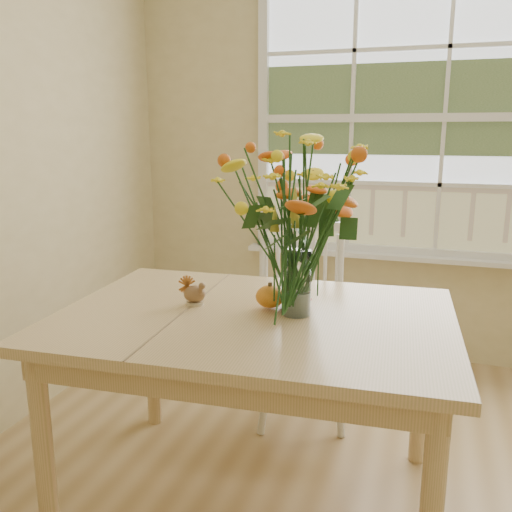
% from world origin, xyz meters
% --- Properties ---
extents(wall_back, '(4.00, 0.02, 2.70)m').
position_xyz_m(wall_back, '(0.00, 2.25, 1.35)').
color(wall_back, '#CFBE84').
rests_on(wall_back, floor).
extents(window, '(2.42, 0.12, 1.74)m').
position_xyz_m(window, '(0.00, 2.21, 1.53)').
color(window, silver).
rests_on(window, wall_back).
extents(dining_table, '(1.54, 1.14, 0.79)m').
position_xyz_m(dining_table, '(-0.65, 0.56, 0.70)').
color(dining_table, tan).
rests_on(dining_table, floor).
extents(windsor_chair, '(0.56, 0.55, 0.99)m').
position_xyz_m(windsor_chair, '(-0.64, 1.32, 0.55)').
color(windsor_chair, white).
rests_on(windsor_chair, floor).
extents(flower_vase, '(0.51, 0.51, 0.61)m').
position_xyz_m(flower_vase, '(-0.50, 0.60, 1.16)').
color(flower_vase, white).
rests_on(flower_vase, dining_table).
extents(pumpkin, '(0.11, 0.11, 0.09)m').
position_xyz_m(pumpkin, '(-0.61, 0.64, 0.84)').
color(pumpkin, orange).
rests_on(pumpkin, dining_table).
extents(turkey_figurine, '(0.10, 0.09, 0.11)m').
position_xyz_m(turkey_figurine, '(-0.91, 0.59, 0.84)').
color(turkey_figurine, '#CCB78C').
rests_on(turkey_figurine, dining_table).
extents(dark_gourd, '(0.13, 0.10, 0.06)m').
position_xyz_m(dark_gourd, '(-0.56, 0.69, 0.82)').
color(dark_gourd, '#38160F').
rests_on(dark_gourd, dining_table).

